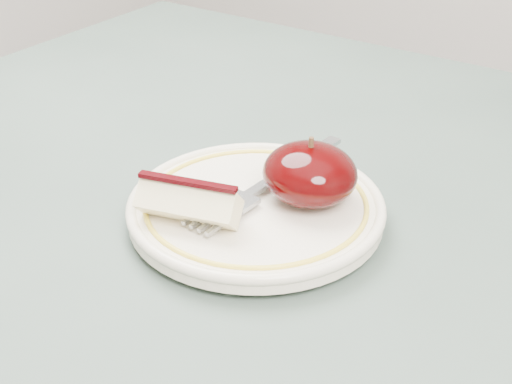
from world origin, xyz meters
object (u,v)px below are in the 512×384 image
Objects in this scene: plate at (256,207)px; apple_half at (310,174)px; table at (222,291)px; fork at (268,182)px.

plate is 0.05m from apple_half.
table is 0.11m from plate.
table is at bearing -179.67° from plate.
apple_half is 0.40× the size of fork.
apple_half reaches higher than table.
fork is at bearing 101.73° from plate.
apple_half is at bearing 41.29° from plate.
table is 4.69× the size of fork.
fork is (-0.04, -0.00, -0.02)m from apple_half.
apple_half is 0.04m from fork.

